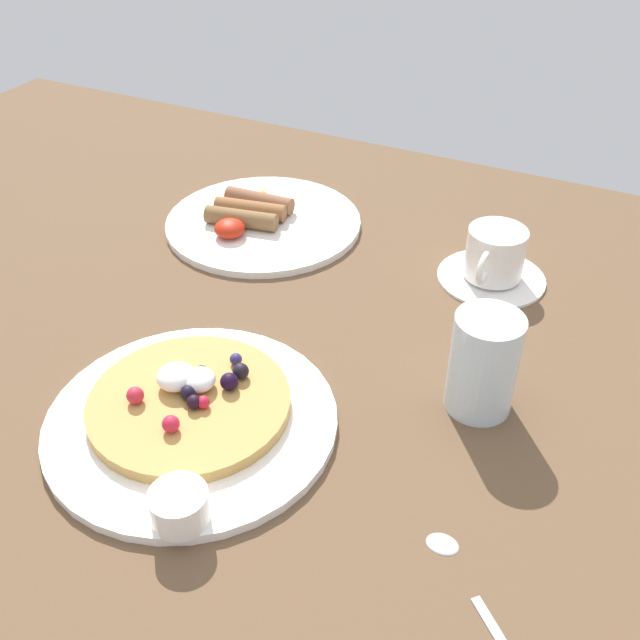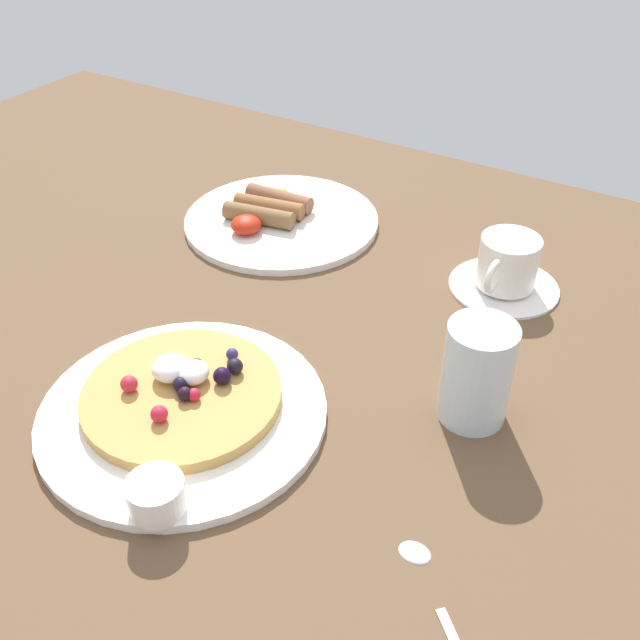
{
  "view_description": "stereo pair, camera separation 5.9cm",
  "coord_description": "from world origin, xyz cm",
  "px_view_note": "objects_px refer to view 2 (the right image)",
  "views": [
    {
      "loc": [
        29.39,
        -58.36,
        52.41
      ],
      "look_at": [
        0.62,
        -0.27,
        4.0
      ],
      "focal_mm": 41.36,
      "sensor_mm": 36.0,
      "label": 1
    },
    {
      "loc": [
        34.53,
        -55.52,
        52.41
      ],
      "look_at": [
        0.62,
        -0.27,
        4.0
      ],
      "focal_mm": 41.36,
      "sensor_mm": 36.0,
      "label": 2
    }
  ],
  "objects_px": {
    "teaspoon": "(435,596)",
    "water_glass": "(477,373)",
    "pancake_plate": "(183,412)",
    "coffee_cup": "(508,261)",
    "breakfast_plate": "(282,221)",
    "coffee_saucer": "(504,286)",
    "syrup_ramekin": "(156,495)"
  },
  "relations": [
    {
      "from": "coffee_saucer",
      "to": "teaspoon",
      "type": "bearing_deg",
      "value": -76.41
    },
    {
      "from": "teaspoon",
      "to": "water_glass",
      "type": "bearing_deg",
      "value": 104.98
    },
    {
      "from": "pancake_plate",
      "to": "syrup_ramekin",
      "type": "relative_size",
      "value": 5.72
    },
    {
      "from": "pancake_plate",
      "to": "teaspoon",
      "type": "height_order",
      "value": "pancake_plate"
    },
    {
      "from": "breakfast_plate",
      "to": "teaspoon",
      "type": "xyz_separation_m",
      "value": [
        0.44,
        -0.43,
        -0.0
      ]
    },
    {
      "from": "coffee_saucer",
      "to": "breakfast_plate",
      "type": "bearing_deg",
      "value": -178.29
    },
    {
      "from": "coffee_saucer",
      "to": "coffee_cup",
      "type": "relative_size",
      "value": 1.3
    },
    {
      "from": "teaspoon",
      "to": "water_glass",
      "type": "distance_m",
      "value": 0.22
    },
    {
      "from": "pancake_plate",
      "to": "teaspoon",
      "type": "relative_size",
      "value": 2.15
    },
    {
      "from": "breakfast_plate",
      "to": "water_glass",
      "type": "bearing_deg",
      "value": -30.48
    },
    {
      "from": "pancake_plate",
      "to": "teaspoon",
      "type": "bearing_deg",
      "value": -10.32
    },
    {
      "from": "coffee_cup",
      "to": "teaspoon",
      "type": "height_order",
      "value": "coffee_cup"
    },
    {
      "from": "pancake_plate",
      "to": "syrup_ramekin",
      "type": "bearing_deg",
      "value": -59.51
    },
    {
      "from": "coffee_cup",
      "to": "breakfast_plate",
      "type": "bearing_deg",
      "value": -178.62
    },
    {
      "from": "coffee_saucer",
      "to": "water_glass",
      "type": "height_order",
      "value": "water_glass"
    },
    {
      "from": "syrup_ramekin",
      "to": "coffee_saucer",
      "type": "relative_size",
      "value": 0.37
    },
    {
      "from": "pancake_plate",
      "to": "syrup_ramekin",
      "type": "distance_m",
      "value": 0.13
    },
    {
      "from": "pancake_plate",
      "to": "coffee_cup",
      "type": "distance_m",
      "value": 0.44
    },
    {
      "from": "syrup_ramekin",
      "to": "pancake_plate",
      "type": "bearing_deg",
      "value": 120.49
    },
    {
      "from": "pancake_plate",
      "to": "coffee_cup",
      "type": "height_order",
      "value": "coffee_cup"
    },
    {
      "from": "coffee_saucer",
      "to": "water_glass",
      "type": "bearing_deg",
      "value": -77.67
    },
    {
      "from": "pancake_plate",
      "to": "breakfast_plate",
      "type": "distance_m",
      "value": 0.4
    },
    {
      "from": "coffee_cup",
      "to": "water_glass",
      "type": "relative_size",
      "value": 0.97
    },
    {
      "from": "syrup_ramekin",
      "to": "teaspoon",
      "type": "height_order",
      "value": "syrup_ramekin"
    },
    {
      "from": "pancake_plate",
      "to": "syrup_ramekin",
      "type": "height_order",
      "value": "syrup_ramekin"
    },
    {
      "from": "syrup_ramekin",
      "to": "coffee_cup",
      "type": "relative_size",
      "value": 0.48
    },
    {
      "from": "teaspoon",
      "to": "water_glass",
      "type": "xyz_separation_m",
      "value": [
        -0.06,
        0.21,
        0.05
      ]
    },
    {
      "from": "teaspoon",
      "to": "coffee_cup",
      "type": "bearing_deg",
      "value": 103.65
    },
    {
      "from": "breakfast_plate",
      "to": "coffee_saucer",
      "type": "relative_size",
      "value": 2.02
    },
    {
      "from": "pancake_plate",
      "to": "breakfast_plate",
      "type": "bearing_deg",
      "value": 109.68
    },
    {
      "from": "pancake_plate",
      "to": "coffee_cup",
      "type": "bearing_deg",
      "value": 63.3
    },
    {
      "from": "breakfast_plate",
      "to": "water_glass",
      "type": "height_order",
      "value": "water_glass"
    }
  ]
}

